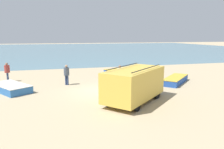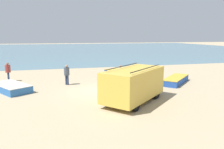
{
  "view_description": "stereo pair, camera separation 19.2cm",
  "coord_description": "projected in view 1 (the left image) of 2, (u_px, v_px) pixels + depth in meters",
  "views": [
    {
      "loc": [
        -3.29,
        -15.48,
        4.14
      ],
      "look_at": [
        1.18,
        1.28,
        1.0
      ],
      "focal_mm": 35.0,
      "sensor_mm": 36.0,
      "label": 1
    },
    {
      "loc": [
        -3.1,
        -15.52,
        4.14
      ],
      "look_at": [
        1.18,
        1.28,
        1.0
      ],
      "focal_mm": 35.0,
      "sensor_mm": 36.0,
      "label": 2
    }
  ],
  "objects": [
    {
      "name": "fisherman_0",
      "position": [
        7.0,
        70.0,
        19.46
      ],
      "size": [
        0.45,
        0.45,
        1.73
      ],
      "rotation": [
        0.0,
        0.0,
        0.27
      ],
      "color": "navy",
      "rests_on": "ground_plane"
    },
    {
      "name": "fishing_rowboat_2",
      "position": [
        10.0,
        88.0,
        16.3
      ],
      "size": [
        3.41,
        4.17,
        0.55
      ],
      "rotation": [
        0.0,
        0.0,
        2.18
      ],
      "color": "#2D66AD",
      "rests_on": "ground_plane"
    },
    {
      "name": "fishing_rowboat_0",
      "position": [
        176.0,
        80.0,
        19.24
      ],
      "size": [
        4.07,
        3.98,
        0.54
      ],
      "rotation": [
        0.0,
        0.0,
        0.77
      ],
      "color": "#234CA3",
      "rests_on": "ground_plane"
    },
    {
      "name": "sea_water",
      "position": [
        65.0,
        49.0,
        65.73
      ],
      "size": [
        120.0,
        80.0,
        0.01
      ],
      "primitive_type": "cube",
      "color": "slate",
      "rests_on": "ground_plane"
    },
    {
      "name": "fisherman_2",
      "position": [
        120.0,
        73.0,
        18.45
      ],
      "size": [
        0.43,
        0.43,
        1.64
      ],
      "rotation": [
        0.0,
        0.0,
        0.31
      ],
      "color": "navy",
      "rests_on": "ground_plane"
    },
    {
      "name": "fisherman_1",
      "position": [
        67.0,
        73.0,
        18.22
      ],
      "size": [
        0.45,
        0.45,
        1.71
      ],
      "rotation": [
        0.0,
        0.0,
        0.93
      ],
      "color": "navy",
      "rests_on": "ground_plane"
    },
    {
      "name": "parked_van",
      "position": [
        135.0,
        84.0,
        13.59
      ],
      "size": [
        4.92,
        4.71,
        2.22
      ],
      "rotation": [
        0.0,
        0.0,
        0.73
      ],
      "color": "gold",
      "rests_on": "ground_plane"
    },
    {
      "name": "fishing_rowboat_1",
      "position": [
        117.0,
        74.0,
        22.08
      ],
      "size": [
        2.27,
        4.39,
        0.58
      ],
      "rotation": [
        0.0,
        0.0,
        1.78
      ],
      "color": "#234CA3",
      "rests_on": "ground_plane"
    },
    {
      "name": "ground_plane",
      "position": [
        101.0,
        91.0,
        16.28
      ],
      "size": [
        200.0,
        200.0,
        0.0
      ],
      "primitive_type": "plane",
      "color": "tan"
    }
  ]
}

